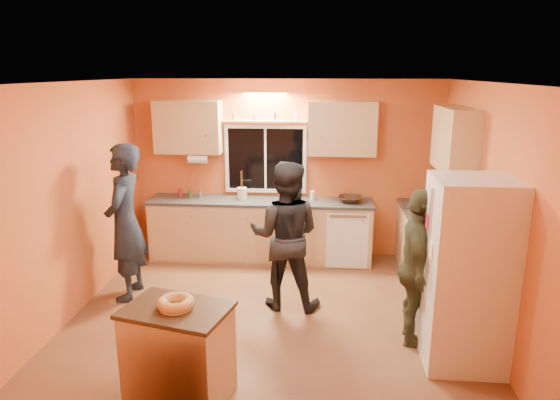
# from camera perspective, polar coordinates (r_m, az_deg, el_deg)

# --- Properties ---
(ground) EXTENTS (4.50, 4.50, 0.00)m
(ground) POSITION_cam_1_polar(r_m,az_deg,el_deg) (5.91, -0.83, -12.78)
(ground) COLOR brown
(ground) RESTS_ON ground
(room_shell) EXTENTS (4.54, 4.04, 2.61)m
(room_shell) POSITION_cam_1_polar(r_m,az_deg,el_deg) (5.75, 0.71, 3.59)
(room_shell) COLOR #D85E37
(room_shell) RESTS_ON ground
(back_counter) EXTENTS (4.23, 0.62, 0.90)m
(back_counter) POSITION_cam_1_polar(r_m,az_deg,el_deg) (7.30, 0.60, -3.47)
(back_counter) COLOR tan
(back_counter) RESTS_ON ground
(right_counter) EXTENTS (0.62, 1.84, 0.90)m
(right_counter) POSITION_cam_1_polar(r_m,az_deg,el_deg) (6.31, 17.68, -7.16)
(right_counter) COLOR tan
(right_counter) RESTS_ON ground
(refrigerator) EXTENTS (0.72, 0.70, 1.80)m
(refrigerator) POSITION_cam_1_polar(r_m,az_deg,el_deg) (4.97, 20.60, -7.86)
(refrigerator) COLOR silver
(refrigerator) RESTS_ON ground
(island) EXTENTS (0.97, 0.77, 0.83)m
(island) POSITION_cam_1_polar(r_m,az_deg,el_deg) (4.47, -11.51, -16.65)
(island) COLOR tan
(island) RESTS_ON ground
(bundt_pastry) EXTENTS (0.31, 0.31, 0.09)m
(bundt_pastry) POSITION_cam_1_polar(r_m,az_deg,el_deg) (4.26, -11.82, -11.43)
(bundt_pastry) COLOR tan
(bundt_pastry) RESTS_ON island
(person_left) EXTENTS (0.50, 0.72, 1.90)m
(person_left) POSITION_cam_1_polar(r_m,az_deg,el_deg) (6.26, -17.28, -2.47)
(person_left) COLOR black
(person_left) RESTS_ON ground
(person_center) EXTENTS (0.90, 0.72, 1.74)m
(person_center) POSITION_cam_1_polar(r_m,az_deg,el_deg) (5.76, 0.59, -4.10)
(person_center) COLOR black
(person_center) RESTS_ON ground
(person_right) EXTENTS (0.50, 0.99, 1.62)m
(person_right) POSITION_cam_1_polar(r_m,az_deg,el_deg) (5.19, 15.42, -7.52)
(person_right) COLOR #323924
(person_right) RESTS_ON ground
(mixing_bowl) EXTENTS (0.38, 0.38, 0.08)m
(mixing_bowl) POSITION_cam_1_polar(r_m,az_deg,el_deg) (7.14, 8.01, 0.09)
(mixing_bowl) COLOR black
(mixing_bowl) RESTS_ON back_counter
(utensil_crock) EXTENTS (0.14, 0.14, 0.17)m
(utensil_crock) POSITION_cam_1_polar(r_m,az_deg,el_deg) (7.24, -4.37, 0.74)
(utensil_crock) COLOR #F0E6C9
(utensil_crock) RESTS_ON back_counter
(potted_plant) EXTENTS (0.26, 0.23, 0.28)m
(potted_plant) POSITION_cam_1_polar(r_m,az_deg,el_deg) (5.65, 18.42, -3.44)
(potted_plant) COLOR gray
(potted_plant) RESTS_ON right_counter
(red_box) EXTENTS (0.19, 0.16, 0.07)m
(red_box) POSITION_cam_1_polar(r_m,az_deg,el_deg) (6.26, 17.44, -2.61)
(red_box) COLOR #AF1A33
(red_box) RESTS_ON right_counter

